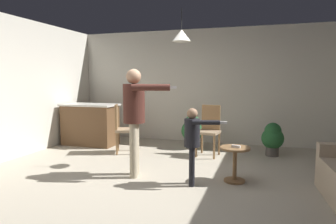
{
  "coord_description": "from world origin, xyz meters",
  "views": [
    {
      "loc": [
        1.36,
        -3.97,
        1.5
      ],
      "look_at": [
        -0.06,
        0.48,
        1.0
      ],
      "focal_mm": 32.21,
      "sensor_mm": 36.0,
      "label": 1
    }
  ],
  "objects_px": {
    "kitchen_counter": "(90,124)",
    "dining_chair_by_counter": "(122,127)",
    "side_table_by_couch": "(235,160)",
    "potted_plant_corner": "(273,138)",
    "person_adult": "(135,110)",
    "dining_chair_near_wall": "(209,128)",
    "person_child": "(193,138)",
    "potted_plant_by_wall": "(192,130)",
    "spare_remote_on_table": "(236,146)"
  },
  "relations": [
    {
      "from": "kitchen_counter",
      "to": "person_child",
      "type": "height_order",
      "value": "person_child"
    },
    {
      "from": "potted_plant_corner",
      "to": "person_child",
      "type": "bearing_deg",
      "value": -118.07
    },
    {
      "from": "side_table_by_couch",
      "to": "person_adult",
      "type": "xyz_separation_m",
      "value": [
        -1.5,
        -0.2,
        0.71
      ]
    },
    {
      "from": "person_child",
      "to": "dining_chair_near_wall",
      "type": "bearing_deg",
      "value": 168.8
    },
    {
      "from": "dining_chair_by_counter",
      "to": "side_table_by_couch",
      "type": "bearing_deg",
      "value": 41.73
    },
    {
      "from": "person_child",
      "to": "potted_plant_corner",
      "type": "distance_m",
      "value": 2.42
    },
    {
      "from": "side_table_by_couch",
      "to": "dining_chair_by_counter",
      "type": "relative_size",
      "value": 0.52
    },
    {
      "from": "kitchen_counter",
      "to": "side_table_by_couch",
      "type": "height_order",
      "value": "kitchen_counter"
    },
    {
      "from": "kitchen_counter",
      "to": "dining_chair_by_counter",
      "type": "relative_size",
      "value": 1.26
    },
    {
      "from": "potted_plant_corner",
      "to": "spare_remote_on_table",
      "type": "height_order",
      "value": "potted_plant_corner"
    },
    {
      "from": "side_table_by_couch",
      "to": "potted_plant_corner",
      "type": "relative_size",
      "value": 0.79
    },
    {
      "from": "person_adult",
      "to": "potted_plant_by_wall",
      "type": "xyz_separation_m",
      "value": [
        0.4,
        2.18,
        -0.63
      ]
    },
    {
      "from": "person_adult",
      "to": "dining_chair_by_counter",
      "type": "height_order",
      "value": "person_adult"
    },
    {
      "from": "dining_chair_by_counter",
      "to": "dining_chair_near_wall",
      "type": "height_order",
      "value": "same"
    },
    {
      "from": "dining_chair_near_wall",
      "to": "spare_remote_on_table",
      "type": "height_order",
      "value": "dining_chair_near_wall"
    },
    {
      "from": "spare_remote_on_table",
      "to": "side_table_by_couch",
      "type": "bearing_deg",
      "value": 114.33
    },
    {
      "from": "side_table_by_couch",
      "to": "dining_chair_near_wall",
      "type": "relative_size",
      "value": 0.52
    },
    {
      "from": "side_table_by_couch",
      "to": "dining_chair_near_wall",
      "type": "distance_m",
      "value": 1.61
    },
    {
      "from": "kitchen_counter",
      "to": "person_adult",
      "type": "bearing_deg",
      "value": -43.01
    },
    {
      "from": "dining_chair_by_counter",
      "to": "potted_plant_corner",
      "type": "xyz_separation_m",
      "value": [
        2.94,
        0.68,
        -0.18
      ]
    },
    {
      "from": "dining_chair_near_wall",
      "to": "potted_plant_corner",
      "type": "relative_size",
      "value": 1.51
    },
    {
      "from": "dining_chair_near_wall",
      "to": "potted_plant_corner",
      "type": "bearing_deg",
      "value": -157.78
    },
    {
      "from": "dining_chair_near_wall",
      "to": "potted_plant_by_wall",
      "type": "relative_size",
      "value": 1.37
    },
    {
      "from": "side_table_by_couch",
      "to": "potted_plant_corner",
      "type": "height_order",
      "value": "potted_plant_corner"
    },
    {
      "from": "kitchen_counter",
      "to": "person_adult",
      "type": "relative_size",
      "value": 0.76
    },
    {
      "from": "kitchen_counter",
      "to": "person_adult",
      "type": "xyz_separation_m",
      "value": [
        1.93,
        -1.8,
        0.56
      ]
    },
    {
      "from": "person_child",
      "to": "potted_plant_by_wall",
      "type": "bearing_deg",
      "value": 179.53
    },
    {
      "from": "person_adult",
      "to": "side_table_by_couch",
      "type": "bearing_deg",
      "value": 82.63
    },
    {
      "from": "side_table_by_couch",
      "to": "person_adult",
      "type": "height_order",
      "value": "person_adult"
    },
    {
      "from": "dining_chair_by_counter",
      "to": "dining_chair_near_wall",
      "type": "distance_m",
      "value": 1.77
    },
    {
      "from": "side_table_by_couch",
      "to": "dining_chair_near_wall",
      "type": "xyz_separation_m",
      "value": [
        -0.64,
        1.46,
        0.22
      ]
    },
    {
      "from": "side_table_by_couch",
      "to": "spare_remote_on_table",
      "type": "distance_m",
      "value": 0.21
    },
    {
      "from": "dining_chair_by_counter",
      "to": "kitchen_counter",
      "type": "bearing_deg",
      "value": -137.93
    },
    {
      "from": "dining_chair_near_wall",
      "to": "spare_remote_on_table",
      "type": "bearing_deg",
      "value": 120.54
    },
    {
      "from": "spare_remote_on_table",
      "to": "person_child",
      "type": "bearing_deg",
      "value": -152.77
    },
    {
      "from": "dining_chair_near_wall",
      "to": "potted_plant_by_wall",
      "type": "xyz_separation_m",
      "value": [
        -0.46,
        0.52,
        -0.14
      ]
    },
    {
      "from": "person_adult",
      "to": "potted_plant_by_wall",
      "type": "height_order",
      "value": "person_adult"
    },
    {
      "from": "kitchen_counter",
      "to": "potted_plant_by_wall",
      "type": "xyz_separation_m",
      "value": [
        2.33,
        0.37,
        -0.07
      ]
    },
    {
      "from": "kitchen_counter",
      "to": "potted_plant_by_wall",
      "type": "bearing_deg",
      "value": 9.09
    },
    {
      "from": "dining_chair_by_counter",
      "to": "person_adult",
      "type": "bearing_deg",
      "value": 10.44
    },
    {
      "from": "potted_plant_corner",
      "to": "potted_plant_by_wall",
      "type": "height_order",
      "value": "potted_plant_by_wall"
    },
    {
      "from": "person_adult",
      "to": "potted_plant_corner",
      "type": "distance_m",
      "value": 2.95
    },
    {
      "from": "person_child",
      "to": "potted_plant_by_wall",
      "type": "xyz_separation_m",
      "value": [
        -0.54,
        2.3,
        -0.28
      ]
    },
    {
      "from": "potted_plant_by_wall",
      "to": "dining_chair_near_wall",
      "type": "bearing_deg",
      "value": -48.12
    },
    {
      "from": "spare_remote_on_table",
      "to": "potted_plant_by_wall",
      "type": "bearing_deg",
      "value": 119.1
    },
    {
      "from": "kitchen_counter",
      "to": "side_table_by_couch",
      "type": "relative_size",
      "value": 2.42
    },
    {
      "from": "dining_chair_near_wall",
      "to": "person_adult",
      "type": "bearing_deg",
      "value": 69.36
    },
    {
      "from": "person_child",
      "to": "potted_plant_corner",
      "type": "xyz_separation_m",
      "value": [
        1.13,
        2.12,
        -0.32
      ]
    },
    {
      "from": "side_table_by_couch",
      "to": "dining_chair_by_counter",
      "type": "distance_m",
      "value": 2.63
    },
    {
      "from": "potted_plant_by_wall",
      "to": "side_table_by_couch",
      "type": "bearing_deg",
      "value": -60.83
    }
  ]
}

